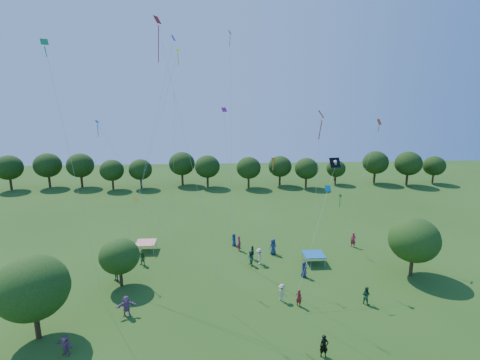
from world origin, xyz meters
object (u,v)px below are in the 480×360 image
near_tree_west (32,288)px  red_high_kite (169,73)px  near_tree_north (119,256)px  pirate_kite (334,166)px  tent_blue (314,254)px  man_in_black (324,346)px  near_tree_east (414,240)px  tent_red_stripe (146,243)px

near_tree_west → red_high_kite: (9.77, 7.39, 15.57)m
near_tree_north → pirate_kite: (20.54, 1.00, 8.24)m
near_tree_north → tent_blue: near_tree_north is taller
red_high_kite → pirate_kite: bearing=4.6°
man_in_black → red_high_kite: 24.53m
near_tree_east → tent_red_stripe: 29.18m
man_in_black → tent_red_stripe: bearing=130.2°
near_tree_east → pirate_kite: (-8.35, 0.70, 7.49)m
pirate_kite → red_high_kite: 17.37m
near_tree_north → red_high_kite: red_high_kite is taller
near_tree_north → red_high_kite: size_ratio=0.21×
man_in_black → pirate_kite: (3.89, 12.02, 10.49)m
pirate_kite → near_tree_east: bearing=-4.8°
man_in_black → pirate_kite: bearing=72.8°
near_tree_west → near_tree_north: (4.36, 7.60, -1.11)m
tent_red_stripe → tent_blue: bearing=-13.4°
near_tree_north → near_tree_east: bearing=0.6°
near_tree_east → pirate_kite: pirate_kite is taller
tent_blue → pirate_kite: size_ratio=0.20×
near_tree_north → pirate_kite: pirate_kite is taller
near_tree_west → red_high_kite: bearing=37.1°
near_tree_west → tent_blue: (24.06, 11.22, -3.17)m
near_tree_east → man_in_black: near_tree_east is taller
near_tree_east → near_tree_north: bearing=-179.4°
near_tree_west → near_tree_east: bearing=13.4°
near_tree_west → near_tree_north: near_tree_west is taller
tent_red_stripe → man_in_black: size_ratio=1.30×
near_tree_east → red_high_kite: red_high_kite is taller
pirate_kite → man_in_black: bearing=-107.9°
pirate_kite → near_tree_north: bearing=-177.2°
near_tree_west → tent_red_stripe: 16.86m
tent_blue → man_in_black: size_ratio=1.30×
near_tree_west → man_in_black: bearing=-9.3°
near_tree_west → tent_blue: near_tree_west is taller
near_tree_north → pirate_kite: size_ratio=0.45×
near_tree_east → pirate_kite: 11.24m
near_tree_west → man_in_black: near_tree_west is taller
pirate_kite → red_high_kite: bearing=-175.4°
near_tree_east → tent_red_stripe: bearing=164.4°
tent_blue → pirate_kite: bearing=-72.2°
tent_red_stripe → tent_blue: same height
tent_blue → man_in_black: 14.96m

